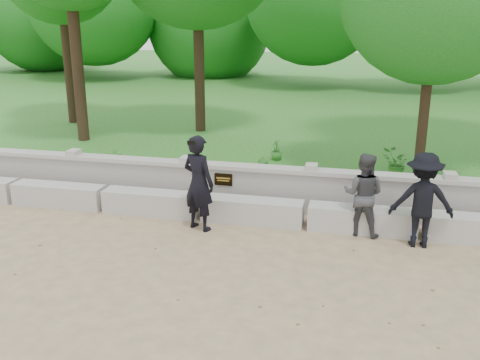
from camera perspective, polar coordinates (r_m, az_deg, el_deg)
name	(u,v)px	position (r m, az deg, el deg)	size (l,w,h in m)	color
ground	(166,260)	(8.63, -7.94, -8.46)	(80.00, 80.00, 0.00)	tan
lawn	(290,109)	(21.73, 5.34, 7.60)	(40.00, 22.00, 0.25)	#1A5817
concrete_bench	(201,207)	(10.20, -4.21, -2.86)	(11.90, 0.45, 0.45)	#ABA8A1
parapet_wall	(211,184)	(10.75, -3.14, -0.42)	(12.50, 0.35, 0.90)	#A19E98
man_main	(199,183)	(9.48, -4.44, -0.32)	(0.74, 0.70, 1.74)	black
visitor_left	(363,194)	(9.51, 13.02, -1.51)	(0.82, 0.70, 1.47)	#39393D
visitor_mid	(422,200)	(9.28, 18.87, -2.04)	(1.07, 0.66, 1.61)	black
shrub_a	(115,163)	(12.21, -13.15, 1.81)	(0.34, 0.23, 0.64)	#327427
shrub_b	(261,172)	(11.17, 2.28, 0.82)	(0.35, 0.28, 0.63)	#327427
shrub_c	(396,163)	(12.33, 16.27, 1.70)	(0.57, 0.49, 0.63)	#327427
shrub_d	(277,150)	(13.32, 3.93, 3.26)	(0.30, 0.27, 0.54)	#327427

